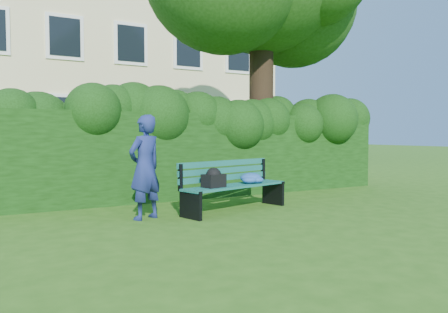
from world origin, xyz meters
TOP-DOWN VIEW (x-y plane):
  - ground at (0.00, 0.00)m, footprint 80.00×80.00m
  - apartment_building at (-0.00, 13.99)m, footprint 16.00×8.08m
  - hedge at (0.00, 2.20)m, footprint 10.00×1.00m
  - park_bench at (-0.00, 0.21)m, footprint 2.24×1.09m
  - man_reading at (-1.66, 0.24)m, footprint 0.72×0.60m

SIDE VIEW (x-z plane):
  - ground at x=0.00m, z-range 0.00..0.00m
  - park_bench at x=0.00m, z-range 0.05..0.94m
  - man_reading at x=-1.66m, z-range 0.00..1.68m
  - hedge at x=0.00m, z-range 0.00..1.80m
  - apartment_building at x=0.00m, z-range 0.00..12.00m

